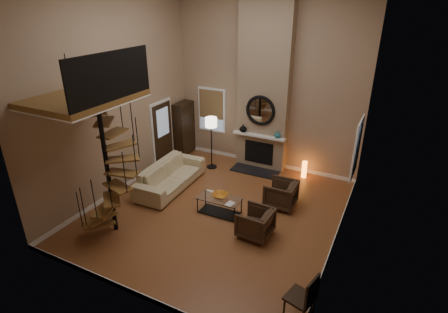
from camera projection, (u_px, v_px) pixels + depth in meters
The scene contains 32 objects.
ground at pixel (217, 211), 9.31m from camera, with size 6.00×6.50×0.01m, color #9F5F33.
back_wall at pixel (266, 82), 10.82m from camera, with size 6.00×0.02×5.50m, color tan.
front_wall at pixel (118, 163), 5.54m from camera, with size 6.00×0.02×5.50m, color tan.
left_wall at pixel (116, 94), 9.42m from camera, with size 0.02×6.50×5.50m, color tan.
right_wall at pixel (352, 130), 6.94m from camera, with size 0.02×6.50×5.50m, color tan.
baseboard_back at pixel (262, 162), 11.92m from camera, with size 6.00×0.02×0.12m, color white.
baseboard_front at pixel (136, 293), 6.65m from camera, with size 6.00×0.02×0.12m, color white.
baseboard_left at pixel (128, 184), 10.52m from camera, with size 0.02×6.50×0.12m, color white.
baseboard_right at pixel (334, 242), 8.05m from camera, with size 0.02×6.50×0.12m, color white.
chimney_breast at pixel (264, 83), 10.66m from camera, with size 1.60×0.38×5.50m, color #8E775C.
hearth at pixel (255, 171), 11.39m from camera, with size 1.50×0.60×0.04m, color black.
firebox at pixel (259, 153), 11.41m from camera, with size 0.95×0.02×0.72m, color black.
mantel at pixel (259, 136), 11.09m from camera, with size 1.70×0.18×0.06m, color white.
mirror_frame at pixel (260, 111), 10.81m from camera, with size 0.94×0.94×0.10m, color black.
mirror_disc at pixel (260, 111), 10.82m from camera, with size 0.80×0.80×0.01m, color white.
vase_left at pixel (243, 128), 11.29m from camera, with size 0.24×0.24×0.25m, color black.
vase_right at pixel (278, 134), 10.82m from camera, with size 0.20×0.20×0.21m, color #1C5C62.
window_back at pixel (212, 110), 12.04m from camera, with size 1.02×0.06×1.52m.
window_right at pixel (357, 147), 9.04m from camera, with size 0.06×1.02×1.52m.
entry_door at pixel (162, 134), 11.56m from camera, with size 0.10×1.05×2.16m.
loft at pixel (88, 96), 7.36m from camera, with size 1.70×2.20×1.09m.
spiral_stair at pixel (107, 162), 7.86m from camera, with size 1.47×1.47×4.06m.
hutch at pixel (184, 128), 12.36m from camera, with size 0.38×0.80×1.80m, color black.
sofa at pixel (171, 175), 10.31m from camera, with size 2.47×0.97×0.72m, color #C7B78A.
armchair_near at pixel (283, 195), 9.38m from camera, with size 0.76×0.78×0.71m, color #3E2B1D.
armchair_far at pixel (258, 224), 8.18m from camera, with size 0.73×0.75×0.68m, color #3E2B1D.
coffee_table at pixel (219, 204), 9.10m from camera, with size 1.12×0.58×0.43m.
bowl at pixel (220, 195), 9.05m from camera, with size 0.40×0.40×0.10m, color orange.
book at pixel (229, 204), 8.76m from camera, with size 0.18×0.24×0.02m, color gray.
floor_lamp at pixel (211, 126), 11.11m from camera, with size 0.37×0.37×1.70m.
accent_lamp at pixel (304, 170), 10.95m from camera, with size 0.15×0.15×0.55m, color orange.
side_chair at pixel (305, 296), 5.97m from camera, with size 0.54×0.54×0.96m.
Camera 1 is at (3.74, -6.96, 5.13)m, focal length 28.58 mm.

